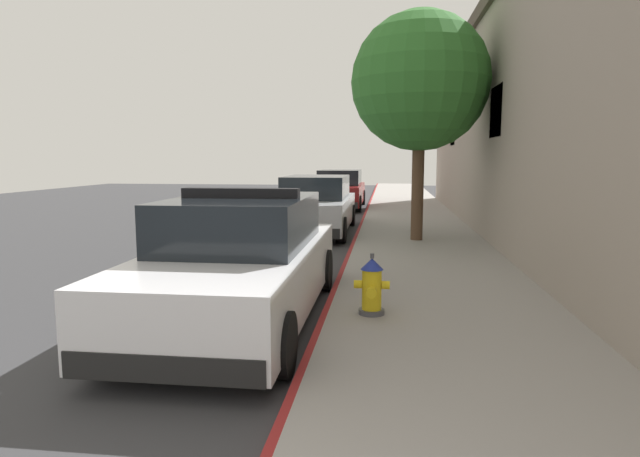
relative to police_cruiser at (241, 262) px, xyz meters
The scene contains 8 objects.
ground_plane 5.44m from the police_cruiser, 128.92° to the left, with size 33.94×60.00×0.20m, color #353538.
sidewalk_pavement 4.98m from the police_cruiser, 57.93° to the left, with size 3.01×60.00×0.14m, color gray.
curb_painted_edge 4.37m from the police_cruiser, 75.60° to the left, with size 0.08×60.00×0.14m, color maroon.
police_cruiser is the anchor object (origin of this frame).
parked_car_silver_ahead 8.12m from the police_cruiser, 90.85° to the left, with size 1.94×4.84×1.56m.
parked_car_dark_far 15.57m from the police_cruiser, 90.44° to the left, with size 1.94×4.84×1.56m.
fire_hydrant 1.67m from the police_cruiser, ahead, with size 0.44×0.40×0.76m.
street_tree 7.37m from the police_cruiser, 67.94° to the left, with size 3.15×3.15×5.21m.
Camera 1 is at (0.71, -0.68, 2.06)m, focal length 30.18 mm.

